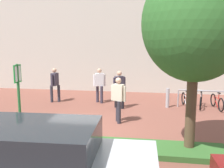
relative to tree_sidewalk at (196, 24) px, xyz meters
The scene contains 13 objects.
ground_plane 4.89m from the tree_sidewalk, 154.33° to the left, with size 60.00×60.00×0.00m, color brown.
building_facade 9.30m from the tree_sidewalk, 109.40° to the left, with size 28.00×1.20×10.00m, color beige.
planter_strip 4.25m from the tree_sidewalk, behind, with size 7.00×1.10×0.16m, color #336028.
tree_sidewalk is the anchor object (origin of this frame).
parking_sign_post 5.31m from the tree_sidewalk, behind, with size 0.08×0.36×2.42m.
bike_at_sign 5.94m from the tree_sidewalk, behind, with size 1.65×0.53×0.86m.
bike_rack_cluster 6.01m from the tree_sidewalk, 76.58° to the left, with size 2.11×1.66×0.83m.
bollard_steel 5.70m from the tree_sidewalk, 94.03° to the left, with size 0.16×0.16×0.90m, color #ADADB2.
person_suited_dark 8.11m from the tree_sidewalk, 139.47° to the left, with size 0.46×0.61×1.72m.
person_casual_tan 4.13m from the tree_sidewalk, 135.13° to the left, with size 0.58×0.42×1.72m.
person_suited_navy 5.64m from the tree_sidewalk, 120.14° to the left, with size 0.53×0.42×1.72m.
person_shirt_white 6.85m from the tree_sidewalk, 124.79° to the left, with size 0.58×0.35×1.72m.
car_silver_sedan 5.00m from the tree_sidewalk, 138.73° to the right, with size 4.36×2.15×1.54m.
Camera 1 is at (1.97, -8.58, 3.14)m, focal length 41.55 mm.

